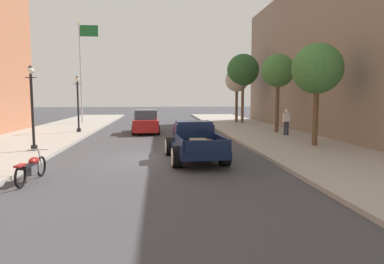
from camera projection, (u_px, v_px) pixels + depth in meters
name	position (u px, v px, depth m)	size (l,w,h in m)	color
ground_plane	(157.00, 159.00, 14.23)	(140.00, 140.00, 0.00)	#3D3D42
sidewalk_right	(323.00, 154.00, 14.93)	(5.50, 64.00, 0.15)	#9E998E
hotrod_truck_navy	(194.00, 141.00, 14.15)	(2.39, 5.02, 1.58)	#0F1938
motorcycle_parked	(31.00, 168.00, 10.37)	(0.62, 2.12, 0.93)	black
car_background_red	(146.00, 122.00, 24.24)	(1.94, 4.33, 1.65)	#AD1E1E
pedestrian_sidewalk_right	(286.00, 120.00, 21.53)	(0.53, 0.22, 1.65)	#232847
street_lamp_near	(32.00, 101.00, 15.29)	(0.50, 0.32, 3.85)	black
street_lamp_far	(78.00, 99.00, 23.34)	(0.50, 0.32, 3.85)	black
flagpole	(83.00, 61.00, 31.02)	(1.74, 0.16, 9.16)	#B2B2B7
street_tree_nearest	(317.00, 69.00, 16.70)	(2.47, 2.47, 5.05)	brown
street_tree_second	(278.00, 71.00, 22.93)	(2.23, 2.23, 5.30)	brown
street_tree_third	(243.00, 70.00, 31.35)	(2.94, 2.94, 6.33)	brown
street_tree_farthest	(237.00, 81.00, 32.03)	(2.19, 2.19, 5.06)	brown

